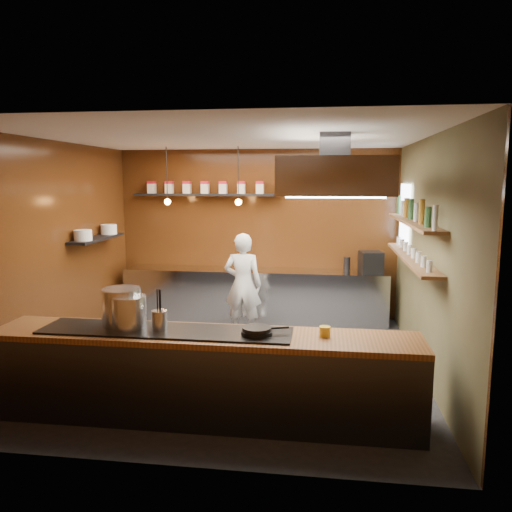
% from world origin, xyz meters
% --- Properties ---
extents(floor, '(5.00, 5.00, 0.00)m').
position_xyz_m(floor, '(0.00, 0.00, 0.00)').
color(floor, black).
rests_on(floor, ground).
extents(back_wall, '(5.00, 0.00, 5.00)m').
position_xyz_m(back_wall, '(0.00, 2.50, 1.50)').
color(back_wall, '#37190A').
rests_on(back_wall, ground).
extents(left_wall, '(0.00, 5.00, 5.00)m').
position_xyz_m(left_wall, '(-2.50, 0.00, 1.50)').
color(left_wall, '#37190A').
rests_on(left_wall, ground).
extents(right_wall, '(0.00, 5.00, 5.00)m').
position_xyz_m(right_wall, '(2.50, 0.00, 1.50)').
color(right_wall, '#4E492C').
rests_on(right_wall, ground).
extents(ceiling, '(5.00, 5.00, 0.00)m').
position_xyz_m(ceiling, '(0.00, 0.00, 3.00)').
color(ceiling, silver).
rests_on(ceiling, back_wall).
extents(window_pane, '(0.00, 1.00, 1.00)m').
position_xyz_m(window_pane, '(2.45, 1.70, 1.90)').
color(window_pane, white).
rests_on(window_pane, right_wall).
extents(prep_counter, '(4.60, 0.65, 0.90)m').
position_xyz_m(prep_counter, '(0.00, 2.17, 0.45)').
color(prep_counter, silver).
rests_on(prep_counter, floor).
extents(pass_counter, '(4.40, 0.72, 0.94)m').
position_xyz_m(pass_counter, '(-0.00, -1.60, 0.47)').
color(pass_counter, '#38383D').
rests_on(pass_counter, floor).
extents(tin_shelf, '(2.60, 0.26, 0.04)m').
position_xyz_m(tin_shelf, '(-0.90, 2.36, 2.20)').
color(tin_shelf, black).
rests_on(tin_shelf, back_wall).
extents(plate_shelf, '(0.30, 1.40, 0.04)m').
position_xyz_m(plate_shelf, '(-2.34, 1.00, 1.55)').
color(plate_shelf, black).
rests_on(plate_shelf, left_wall).
extents(bottle_shelf_upper, '(0.26, 2.80, 0.04)m').
position_xyz_m(bottle_shelf_upper, '(2.34, 0.30, 1.92)').
color(bottle_shelf_upper, brown).
rests_on(bottle_shelf_upper, right_wall).
extents(bottle_shelf_lower, '(0.26, 2.80, 0.04)m').
position_xyz_m(bottle_shelf_lower, '(2.34, 0.30, 1.45)').
color(bottle_shelf_lower, brown).
rests_on(bottle_shelf_lower, right_wall).
extents(extractor_hood, '(1.20, 2.00, 0.72)m').
position_xyz_m(extractor_hood, '(1.30, -0.40, 2.51)').
color(extractor_hood, '#38383D').
rests_on(extractor_hood, ceiling).
extents(pendant_left, '(0.10, 0.10, 0.95)m').
position_xyz_m(pendant_left, '(-1.40, 1.70, 2.15)').
color(pendant_left, black).
rests_on(pendant_left, ceiling).
extents(pendant_right, '(0.10, 0.10, 0.95)m').
position_xyz_m(pendant_right, '(-0.20, 1.70, 2.15)').
color(pendant_right, black).
rests_on(pendant_right, ceiling).
extents(storage_tins, '(2.43, 0.13, 0.22)m').
position_xyz_m(storage_tins, '(-0.75, 2.36, 2.33)').
color(storage_tins, beige).
rests_on(storage_tins, tin_shelf).
extents(plate_stacks, '(0.26, 1.16, 0.16)m').
position_xyz_m(plate_stacks, '(-2.34, 1.00, 1.65)').
color(plate_stacks, white).
rests_on(plate_stacks, plate_shelf).
extents(bottles, '(0.06, 2.66, 0.24)m').
position_xyz_m(bottles, '(2.34, 0.30, 2.06)').
color(bottles, silver).
rests_on(bottles, bottle_shelf_upper).
extents(wine_glasses, '(0.07, 2.37, 0.13)m').
position_xyz_m(wine_glasses, '(2.34, 0.30, 1.53)').
color(wine_glasses, silver).
rests_on(wine_glasses, bottle_shelf_lower).
extents(stockpot_large, '(0.44, 0.44, 0.40)m').
position_xyz_m(stockpot_large, '(-0.90, -1.50, 1.14)').
color(stockpot_large, silver).
rests_on(stockpot_large, pass_counter).
extents(stockpot_small, '(0.42, 0.42, 0.34)m').
position_xyz_m(stockpot_small, '(-0.79, -1.59, 1.11)').
color(stockpot_small, silver).
rests_on(stockpot_small, pass_counter).
extents(utensil_crock, '(0.17, 0.17, 0.21)m').
position_xyz_m(utensil_crock, '(-0.45, -1.62, 1.04)').
color(utensil_crock, silver).
rests_on(utensil_crock, pass_counter).
extents(frying_pan, '(0.47, 0.31, 0.08)m').
position_xyz_m(frying_pan, '(0.56, -1.64, 0.98)').
color(frying_pan, black).
rests_on(frying_pan, pass_counter).
extents(butter_jar, '(0.13, 0.13, 0.10)m').
position_xyz_m(butter_jar, '(1.23, -1.54, 0.97)').
color(butter_jar, yellow).
rests_on(butter_jar, pass_counter).
extents(espresso_machine, '(0.42, 0.40, 0.36)m').
position_xyz_m(espresso_machine, '(2.00, 2.15, 1.08)').
color(espresso_machine, black).
rests_on(espresso_machine, prep_counter).
extents(chef, '(0.61, 0.41, 1.64)m').
position_xyz_m(chef, '(-0.06, 1.25, 0.82)').
color(chef, white).
rests_on(chef, floor).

